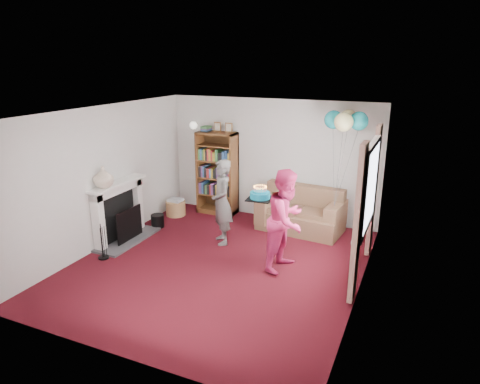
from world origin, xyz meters
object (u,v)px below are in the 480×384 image
at_px(bookcase, 218,174).
at_px(person_striped, 222,202).
at_px(sofa, 302,214).
at_px(person_magenta, 287,220).
at_px(birthday_cake, 260,195).

relative_size(bookcase, person_striped, 1.27).
relative_size(sofa, person_magenta, 0.97).
relative_size(person_striped, birthday_cake, 3.90).
relative_size(sofa, person_striped, 1.02).
distance_m(person_magenta, birthday_cake, 0.65).
bearing_deg(birthday_cake, sofa, 77.78).
xyz_separation_m(sofa, birthday_cake, (-0.32, -1.48, 0.77)).
distance_m(bookcase, person_magenta, 2.93).
distance_m(sofa, birthday_cake, 1.70).
bearing_deg(birthday_cake, person_striped, 162.52).
bearing_deg(sofa, birthday_cake, -96.42).
height_order(bookcase, sofa, bookcase).
relative_size(bookcase, sofa, 1.24).
distance_m(person_striped, birthday_cake, 0.93).
xyz_separation_m(sofa, person_striped, (-1.16, -1.22, 0.46)).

